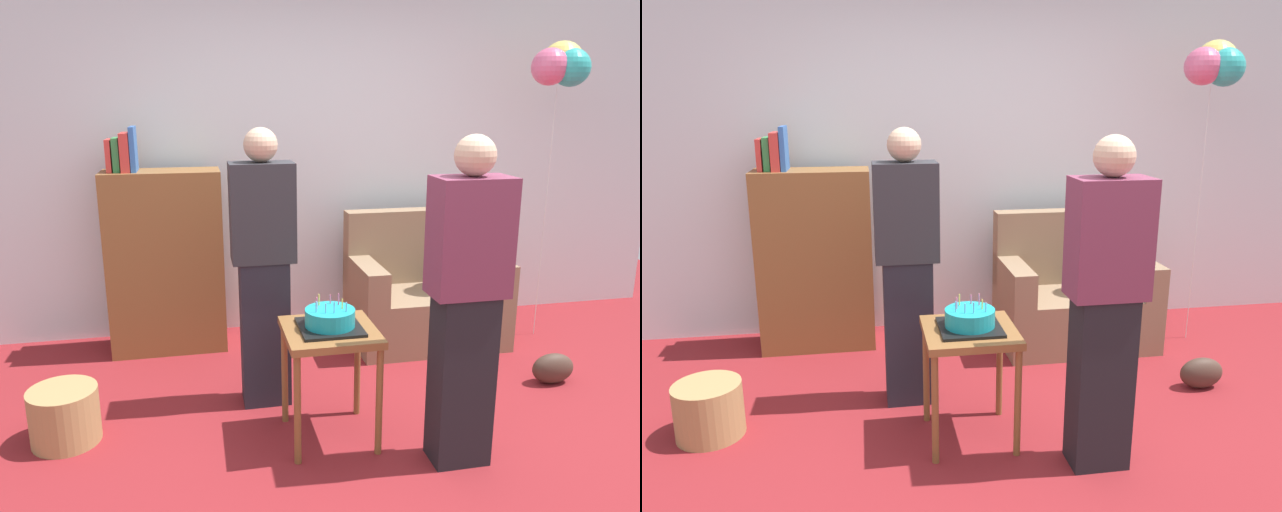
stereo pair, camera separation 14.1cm
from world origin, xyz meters
TOP-DOWN VIEW (x-y plane):
  - ground_plane at (0.00, 0.00)m, footprint 8.00×8.00m
  - wall_back at (0.00, 2.05)m, footprint 6.00×0.10m
  - couch at (0.74, 1.50)m, footprint 1.10×0.70m
  - bookshelf at (-1.14, 1.70)m, footprint 0.80×0.36m
  - side_table at (-0.26, 0.27)m, footprint 0.48×0.48m
  - birthday_cake at (-0.26, 0.27)m, footprint 0.32×0.32m
  - person_blowing_candles at (-0.54, 0.75)m, footprint 0.36×0.22m
  - person_holding_cake at (0.33, -0.07)m, footprint 0.36×0.22m
  - wicker_basket at (-1.65, 0.52)m, footprint 0.36×0.36m
  - handbag at (1.29, 0.60)m, footprint 0.28×0.14m
  - balloon_bunch at (1.63, 1.36)m, footprint 0.40×0.36m

SIDE VIEW (x-z plane):
  - ground_plane at x=0.00m, z-range 0.00..0.00m
  - handbag at x=1.29m, z-range 0.00..0.20m
  - wicker_basket at x=-1.65m, z-range 0.00..0.30m
  - couch at x=0.74m, z-range -0.14..0.82m
  - side_table at x=-0.26m, z-range 0.22..0.84m
  - bookshelf at x=-1.14m, z-range -0.13..1.47m
  - birthday_cake at x=-0.26m, z-range 0.59..0.76m
  - person_blowing_candles at x=-0.54m, z-range 0.02..1.65m
  - person_holding_cake at x=0.33m, z-range 0.02..1.65m
  - wall_back at x=0.00m, z-range 0.00..2.70m
  - balloon_bunch at x=1.63m, z-range 0.92..3.09m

